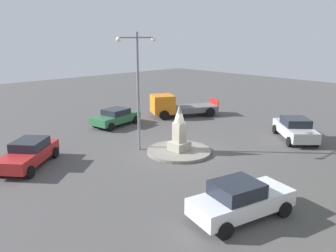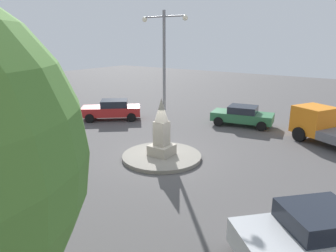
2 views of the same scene
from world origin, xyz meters
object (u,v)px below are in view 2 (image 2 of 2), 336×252
monument (162,132)px  truck_orange_waiting (333,129)px  streetlamp (164,65)px  car_green_passing (242,115)px  car_red_parked_left (112,109)px  car_silver_approaching (318,234)px

monument → truck_orange_waiting: bearing=-133.5°
monument → streetlamp: (1.40, -2.17, 3.03)m
car_green_passing → car_red_parked_left: car_red_parked_left is taller
car_red_parked_left → car_silver_approaching: bearing=153.4°
car_silver_approaching → truck_orange_waiting: 10.63m
car_green_passing → car_silver_approaching: (-6.86, 11.68, 0.07)m
streetlamp → car_silver_approaching: 11.44m
car_red_parked_left → truck_orange_waiting: 14.52m
truck_orange_waiting → car_silver_approaching: bearing=96.2°
car_green_passing → monument: bearing=83.5°
streetlamp → monument: bearing=122.8°
car_green_passing → truck_orange_waiting: (-5.71, 1.11, 0.23)m
monument → car_red_parked_left: monument is taller
streetlamp → truck_orange_waiting: 9.99m
streetlamp → truck_orange_waiting: size_ratio=1.19×
car_silver_approaching → truck_orange_waiting: size_ratio=0.72×
streetlamp → car_silver_approaching: streetlamp is taller
streetlamp → truck_orange_waiting: streetlamp is taller
car_green_passing → truck_orange_waiting: size_ratio=0.71×
monument → streetlamp: bearing=-57.2°
car_green_passing → car_red_parked_left: 9.40m
monument → truck_orange_waiting: 9.65m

